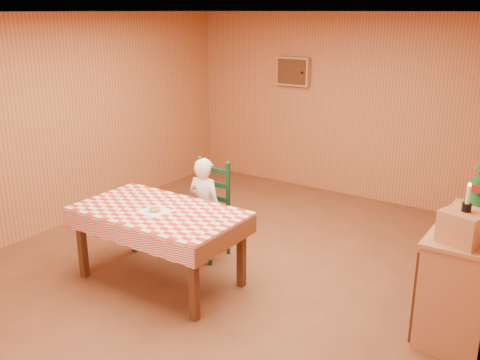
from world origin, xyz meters
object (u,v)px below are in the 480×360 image
dining_table (159,218)px  ladder_chair (208,211)px  crate (464,227)px  storage_bin (436,302)px  seated_child (205,208)px  shelf_unit (465,276)px

dining_table → ladder_chair: ladder_chair is taller
crate → storage_bin: crate is taller
seated_child → crate: bearing=174.4°
seated_child → crate: size_ratio=3.75×
storage_bin → seated_child: bearing=-179.0°
ladder_chair → crate: bearing=-6.8°
shelf_unit → storage_bin: (-0.18, -0.10, -0.27)m
crate → seated_child: bearing=174.4°
crate → storage_bin: size_ratio=0.77×
storage_bin → dining_table: bearing=-162.8°
dining_table → storage_bin: size_ratio=4.24×
ladder_chair → dining_table: bearing=-90.0°
shelf_unit → crate: size_ratio=4.13×
ladder_chair → shelf_unit: (2.67, 0.08, -0.04)m
dining_table → ladder_chair: bearing=90.0°
shelf_unit → dining_table: bearing=-162.0°
ladder_chair → crate: 2.75m
dining_table → seated_child: seated_child is taller
shelf_unit → crate: 0.71m
dining_table → seated_child: size_ratio=1.47×
dining_table → shelf_unit: bearing=18.0°
crate → dining_table: bearing=-170.1°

